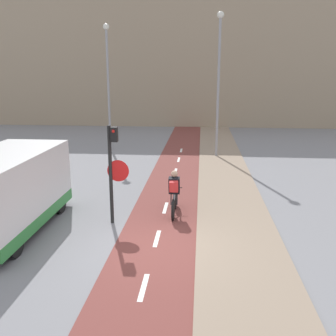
# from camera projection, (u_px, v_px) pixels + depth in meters

# --- Properties ---
(ground_plane) EXTENTS (120.00, 120.00, 0.00)m
(ground_plane) POSITION_uv_depth(u_px,v_px,m) (155.00, 247.00, 10.14)
(ground_plane) COLOR gray
(bike_lane) EXTENTS (2.22, 60.00, 0.02)m
(bike_lane) POSITION_uv_depth(u_px,v_px,m) (155.00, 247.00, 10.14)
(bike_lane) COLOR brown
(bike_lane) RESTS_ON ground_plane
(sidewalk_strip) EXTENTS (2.40, 60.00, 0.05)m
(sidewalk_strip) POSITION_uv_depth(u_px,v_px,m) (241.00, 250.00, 9.93)
(sidewalk_strip) COLOR gray
(sidewalk_strip) RESTS_ON ground_plane
(building_row_background) EXTENTS (60.00, 5.20, 11.37)m
(building_row_background) POSITION_uv_depth(u_px,v_px,m) (190.00, 60.00, 33.67)
(building_row_background) COLOR gray
(building_row_background) RESTS_ON ground_plane
(traffic_light_pole) EXTENTS (0.67, 0.26, 3.08)m
(traffic_light_pole) POSITION_uv_depth(u_px,v_px,m) (113.00, 164.00, 11.32)
(traffic_light_pole) COLOR black
(traffic_light_pole) RESTS_ON ground_plane
(street_lamp_far) EXTENTS (0.36, 0.36, 7.36)m
(street_lamp_far) POSITION_uv_depth(u_px,v_px,m) (108.00, 75.00, 22.27)
(street_lamp_far) COLOR gray
(street_lamp_far) RESTS_ON ground_plane
(street_lamp_sidewalk) EXTENTS (0.36, 0.36, 7.69)m
(street_lamp_sidewalk) POSITION_uv_depth(u_px,v_px,m) (219.00, 72.00, 20.06)
(street_lamp_sidewalk) COLOR gray
(street_lamp_sidewalk) RESTS_ON ground_plane
(cyclist_near) EXTENTS (0.46, 1.74, 1.51)m
(cyclist_near) POSITION_uv_depth(u_px,v_px,m) (174.00, 194.00, 12.29)
(cyclist_near) COLOR black
(cyclist_near) RESTS_ON ground_plane
(van) EXTENTS (2.18, 4.85, 2.34)m
(van) POSITION_uv_depth(u_px,v_px,m) (6.00, 194.00, 10.94)
(van) COLOR silver
(van) RESTS_ON ground_plane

